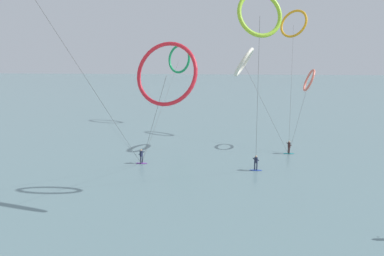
{
  "coord_description": "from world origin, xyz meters",
  "views": [
    {
      "loc": [
        2.38,
        -8.9,
        12.59
      ],
      "look_at": [
        0.0,
        19.9,
        6.4
      ],
      "focal_mm": 32.7,
      "sensor_mm": 36.0,
      "label": 1
    }
  ],
  "objects_px": {
    "surfer_cobalt": "(256,164)",
    "kite_coral": "(309,80)",
    "kite_emerald": "(179,59)",
    "kite_ivory": "(244,62)",
    "surfer_violet": "(141,157)",
    "kite_amber": "(294,24)",
    "kite_crimson": "(166,74)",
    "surfer_teal": "(289,148)",
    "kite_lime": "(260,14)"
  },
  "relations": [
    {
      "from": "surfer_teal",
      "to": "kite_ivory",
      "type": "height_order",
      "value": "kite_ivory"
    },
    {
      "from": "kite_lime",
      "to": "kite_ivory",
      "type": "distance_m",
      "value": 15.48
    },
    {
      "from": "kite_amber",
      "to": "kite_emerald",
      "type": "height_order",
      "value": "kite_amber"
    },
    {
      "from": "surfer_teal",
      "to": "kite_lime",
      "type": "height_order",
      "value": "kite_lime"
    },
    {
      "from": "kite_coral",
      "to": "kite_crimson",
      "type": "relative_size",
      "value": 0.79
    },
    {
      "from": "surfer_violet",
      "to": "kite_lime",
      "type": "distance_m",
      "value": 20.62
    },
    {
      "from": "surfer_teal",
      "to": "kite_crimson",
      "type": "relative_size",
      "value": 0.13
    },
    {
      "from": "surfer_cobalt",
      "to": "kite_emerald",
      "type": "relative_size",
      "value": 0.06
    },
    {
      "from": "kite_lime",
      "to": "kite_ivory",
      "type": "xyz_separation_m",
      "value": [
        -0.28,
        14.86,
        -4.32
      ]
    },
    {
      "from": "kite_emerald",
      "to": "kite_amber",
      "type": "bearing_deg",
      "value": 10.05
    },
    {
      "from": "kite_coral",
      "to": "kite_lime",
      "type": "distance_m",
      "value": 19.46
    },
    {
      "from": "kite_coral",
      "to": "kite_emerald",
      "type": "bearing_deg",
      "value": -129.61
    },
    {
      "from": "surfer_cobalt",
      "to": "kite_coral",
      "type": "height_order",
      "value": "kite_coral"
    },
    {
      "from": "kite_coral",
      "to": "kite_ivory",
      "type": "bearing_deg",
      "value": -79.45
    },
    {
      "from": "kite_emerald",
      "to": "kite_ivory",
      "type": "bearing_deg",
      "value": -24.07
    },
    {
      "from": "surfer_violet",
      "to": "kite_lime",
      "type": "relative_size",
      "value": 0.1
    },
    {
      "from": "surfer_teal",
      "to": "kite_coral",
      "type": "height_order",
      "value": "kite_coral"
    },
    {
      "from": "kite_ivory",
      "to": "kite_emerald",
      "type": "bearing_deg",
      "value": -138.8
    },
    {
      "from": "surfer_cobalt",
      "to": "kite_ivory",
      "type": "bearing_deg",
      "value": 130.68
    },
    {
      "from": "kite_crimson",
      "to": "kite_coral",
      "type": "bearing_deg",
      "value": 68.29
    },
    {
      "from": "surfer_teal",
      "to": "kite_emerald",
      "type": "relative_size",
      "value": 0.06
    },
    {
      "from": "surfer_cobalt",
      "to": "kite_ivory",
      "type": "distance_m",
      "value": 13.95
    },
    {
      "from": "kite_coral",
      "to": "surfer_cobalt",
      "type": "bearing_deg",
      "value": -34.76
    },
    {
      "from": "kite_crimson",
      "to": "surfer_teal",
      "type": "bearing_deg",
      "value": 68.42
    },
    {
      "from": "kite_lime",
      "to": "kite_crimson",
      "type": "distance_m",
      "value": 9.59
    },
    {
      "from": "kite_amber",
      "to": "kite_crimson",
      "type": "height_order",
      "value": "kite_amber"
    },
    {
      "from": "surfer_teal",
      "to": "kite_amber",
      "type": "distance_m",
      "value": 19.72
    },
    {
      "from": "kite_emerald",
      "to": "kite_ivory",
      "type": "distance_m",
      "value": 20.79
    },
    {
      "from": "surfer_cobalt",
      "to": "surfer_violet",
      "type": "xyz_separation_m",
      "value": [
        -12.96,
        1.42,
        0.0
      ]
    },
    {
      "from": "kite_amber",
      "to": "kite_lime",
      "type": "xyz_separation_m",
      "value": [
        -7.44,
        -24.09,
        -1.1
      ]
    },
    {
      "from": "kite_emerald",
      "to": "surfer_violet",
      "type": "bearing_deg",
      "value": -57.5
    },
    {
      "from": "kite_amber",
      "to": "kite_ivory",
      "type": "relative_size",
      "value": 1.42
    },
    {
      "from": "kite_coral",
      "to": "kite_amber",
      "type": "bearing_deg",
      "value": -172.06
    },
    {
      "from": "surfer_teal",
      "to": "kite_coral",
      "type": "distance_m",
      "value": 9.41
    },
    {
      "from": "surfer_teal",
      "to": "kite_emerald",
      "type": "bearing_deg",
      "value": -158.99
    },
    {
      "from": "surfer_cobalt",
      "to": "kite_lime",
      "type": "distance_m",
      "value": 16.09
    },
    {
      "from": "kite_ivory",
      "to": "surfer_violet",
      "type": "bearing_deg",
      "value": -46.61
    },
    {
      "from": "surfer_violet",
      "to": "kite_amber",
      "type": "xyz_separation_m",
      "value": [
        19.62,
        16.78,
        16.05
      ]
    },
    {
      "from": "surfer_violet",
      "to": "kite_crimson",
      "type": "xyz_separation_m",
      "value": [
        4.83,
        -11.25,
        10.22
      ]
    },
    {
      "from": "surfer_cobalt",
      "to": "kite_lime",
      "type": "xyz_separation_m",
      "value": [
        -0.79,
        -5.89,
        14.95
      ]
    },
    {
      "from": "kite_amber",
      "to": "surfer_teal",
      "type": "bearing_deg",
      "value": -58.04
    },
    {
      "from": "surfer_cobalt",
      "to": "kite_emerald",
      "type": "height_order",
      "value": "kite_emerald"
    },
    {
      "from": "kite_lime",
      "to": "kite_crimson",
      "type": "relative_size",
      "value": 1.32
    },
    {
      "from": "kite_amber",
      "to": "kite_lime",
      "type": "height_order",
      "value": "kite_amber"
    },
    {
      "from": "surfer_cobalt",
      "to": "kite_coral",
      "type": "xyz_separation_m",
      "value": [
        7.56,
        10.38,
        8.3
      ]
    },
    {
      "from": "surfer_cobalt",
      "to": "kite_coral",
      "type": "distance_m",
      "value": 15.29
    },
    {
      "from": "surfer_cobalt",
      "to": "kite_amber",
      "type": "distance_m",
      "value": 25.17
    },
    {
      "from": "surfer_teal",
      "to": "kite_lime",
      "type": "bearing_deg",
      "value": -41.79
    },
    {
      "from": "kite_coral",
      "to": "kite_lime",
      "type": "height_order",
      "value": "kite_lime"
    },
    {
      "from": "surfer_teal",
      "to": "kite_emerald",
      "type": "height_order",
      "value": "kite_emerald"
    }
  ]
}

